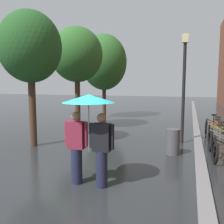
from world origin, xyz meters
The scene contains 11 objects.
ground_plane centered at (0.00, 0.00, 0.00)m, with size 80.00×80.00×0.00m, color #26282B.
kerb_strip centered at (3.20, 10.00, 0.06)m, with size 0.30×36.00×0.12m, color slate.
street_tree_0 centered at (-2.69, 3.08, 3.62)m, with size 2.26×2.26×4.93m.
street_tree_1 centered at (-2.69, 6.86, 3.76)m, with size 2.62×2.62×5.18m.
street_tree_2 centered at (-2.78, 11.17, 3.75)m, with size 3.07×3.07×5.64m.
parked_bicycle_4 centered at (4.12, 5.70, 0.38)m, with size 1.14×0.80×0.96m.
parked_bicycle_5 centered at (4.19, 6.46, 0.38)m, with size 1.11×0.75×0.96m.
parked_bicycle_6 centered at (4.10, 7.16, 0.38)m, with size 1.17×0.84×0.96m.
couple_under_umbrella centered at (0.69, 0.49, 1.43)m, with size 1.22×1.18×2.10m.
street_lamp_post centered at (2.60, 5.29, 2.46)m, with size 0.24×0.24×4.19m.
litter_bin centered at (2.36, 3.58, 0.42)m, with size 0.44×0.44×0.85m, color #4C4C51.
Camera 1 is at (2.85, -4.47, 2.34)m, focal length 38.75 mm.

